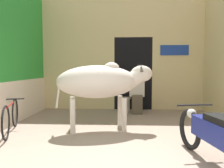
{
  "coord_description": "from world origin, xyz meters",
  "views": [
    {
      "loc": [
        0.02,
        -2.61,
        1.34
      ],
      "look_at": [
        -0.21,
        2.04,
        1.01
      ],
      "focal_mm": 35.0,
      "sensor_mm": 36.0,
      "label": 1
    }
  ],
  "objects_px": {
    "cow": "(102,82)",
    "motorcycle_near": "(215,136)",
    "shopkeeper_seated": "(137,92)",
    "plastic_stool": "(126,104)",
    "bucket": "(214,120)",
    "bicycle": "(11,117)"
  },
  "relations": [
    {
      "from": "motorcycle_near",
      "to": "shopkeeper_seated",
      "type": "xyz_separation_m",
      "value": [
        -0.81,
        3.58,
        0.2
      ]
    },
    {
      "from": "bicycle",
      "to": "plastic_stool",
      "type": "distance_m",
      "value": 3.35
    },
    {
      "from": "shopkeeper_seated",
      "to": "plastic_stool",
      "type": "bearing_deg",
      "value": 150.05
    },
    {
      "from": "cow",
      "to": "plastic_stool",
      "type": "distance_m",
      "value": 2.19
    },
    {
      "from": "cow",
      "to": "shopkeeper_seated",
      "type": "height_order",
      "value": "cow"
    },
    {
      "from": "cow",
      "to": "plastic_stool",
      "type": "bearing_deg",
      "value": 73.55
    },
    {
      "from": "cow",
      "to": "motorcycle_near",
      "type": "xyz_separation_m",
      "value": [
        1.69,
        -1.81,
        -0.6
      ]
    },
    {
      "from": "shopkeeper_seated",
      "to": "cow",
      "type": "bearing_deg",
      "value": -116.5
    },
    {
      "from": "shopkeeper_seated",
      "to": "plastic_stool",
      "type": "xyz_separation_m",
      "value": [
        -0.31,
        0.18,
        -0.4
      ]
    },
    {
      "from": "bicycle",
      "to": "motorcycle_near",
      "type": "bearing_deg",
      "value": -22.48
    },
    {
      "from": "motorcycle_near",
      "to": "plastic_stool",
      "type": "height_order",
      "value": "motorcycle_near"
    },
    {
      "from": "cow",
      "to": "bicycle",
      "type": "relative_size",
      "value": 1.37
    },
    {
      "from": "bucket",
      "to": "motorcycle_near",
      "type": "bearing_deg",
      "value": -112.18
    },
    {
      "from": "bicycle",
      "to": "shopkeeper_seated",
      "type": "bearing_deg",
      "value": 37.3
    },
    {
      "from": "cow",
      "to": "bucket",
      "type": "height_order",
      "value": "cow"
    },
    {
      "from": "motorcycle_near",
      "to": "bicycle",
      "type": "xyz_separation_m",
      "value": [
        -3.57,
        1.48,
        -0.11
      ]
    },
    {
      "from": "plastic_stool",
      "to": "bucket",
      "type": "height_order",
      "value": "plastic_stool"
    },
    {
      "from": "cow",
      "to": "shopkeeper_seated",
      "type": "distance_m",
      "value": 2.02
    },
    {
      "from": "cow",
      "to": "bicycle",
      "type": "height_order",
      "value": "cow"
    },
    {
      "from": "motorcycle_near",
      "to": "bucket",
      "type": "bearing_deg",
      "value": 67.82
    },
    {
      "from": "cow",
      "to": "plastic_stool",
      "type": "relative_size",
      "value": 4.77
    },
    {
      "from": "bucket",
      "to": "plastic_stool",
      "type": "bearing_deg",
      "value": 144.54
    }
  ]
}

